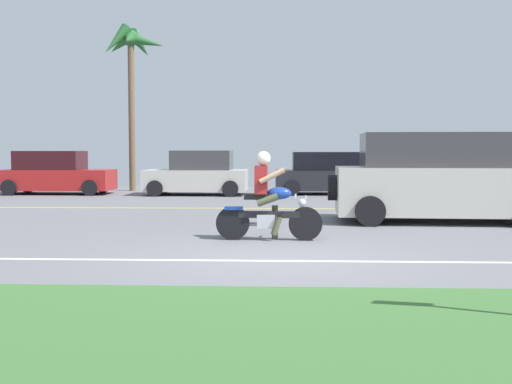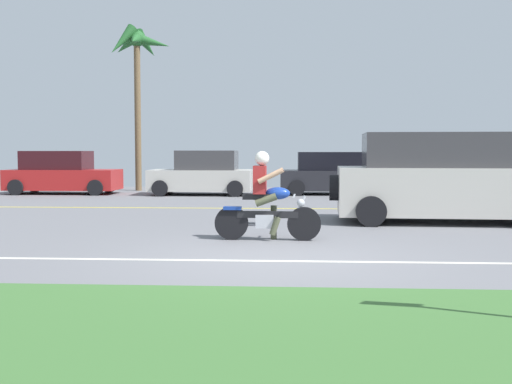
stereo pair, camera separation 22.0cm
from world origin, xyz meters
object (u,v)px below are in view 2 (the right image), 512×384
object	(u,v)px
palm_tree_0	(137,54)
parked_car_0	(62,174)
parked_car_2	(336,175)
suv_nearby	(443,179)
parked_car_1	(203,174)
motorcyclist	(267,203)

from	to	relation	value
palm_tree_0	parked_car_0	bearing A→B (deg)	-138.94
palm_tree_0	parked_car_2	bearing A→B (deg)	-12.48
suv_nearby	parked_car_1	xyz separation A→B (m)	(-6.54, 8.24, -0.22)
motorcyclist	parked_car_1	xyz separation A→B (m)	(-2.77, 11.27, 0.07)
parked_car_1	parked_car_2	world-z (taller)	parked_car_1
parked_car_0	parked_car_2	distance (m)	10.02
motorcyclist	parked_car_1	size ratio (longest dim) A/B	0.52
parked_car_0	palm_tree_0	size ratio (longest dim) A/B	0.62
motorcyclist	parked_car_1	distance (m)	11.60
parked_car_0	suv_nearby	bearing A→B (deg)	-35.59
suv_nearby	palm_tree_0	distance (m)	14.79
parked_car_2	suv_nearby	bearing A→B (deg)	-78.58
motorcyclist	parked_car_2	size ratio (longest dim) A/B	0.45
motorcyclist	parked_car_0	bearing A→B (deg)	124.99
motorcyclist	parked_car_2	distance (m)	11.97
parked_car_0	motorcyclist	bearing A→B (deg)	-55.01
parked_car_1	parked_car_2	xyz separation A→B (m)	(4.77, 0.53, -0.02)
parked_car_1	palm_tree_0	world-z (taller)	palm_tree_0
parked_car_2	palm_tree_0	xyz separation A→B (m)	(-7.68, 1.70, 4.66)
parked_car_1	parked_car_2	size ratio (longest dim) A/B	0.87
parked_car_0	parked_car_2	xyz separation A→B (m)	(10.02, 0.34, -0.01)
parked_car_0	parked_car_2	world-z (taller)	parked_car_0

